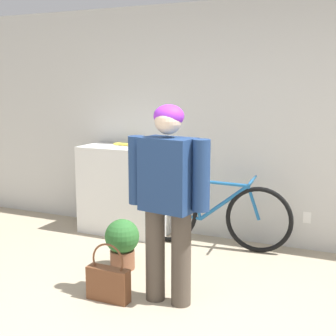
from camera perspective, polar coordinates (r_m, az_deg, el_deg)
The scene contains 7 objects.
wall_back at distance 5.09m, azimuth 11.02°, elevation 5.21°, with size 8.00×0.07×2.60m.
side_shelf at distance 5.47m, azimuth -5.30°, elevation -2.69°, with size 1.02×0.50×1.02m.
person at distance 3.61m, azimuth 0.01°, elevation -2.77°, with size 0.68×0.31×1.58m.
bicycle at distance 5.02m, azimuth 5.29°, elevation -5.52°, with size 1.70×0.46×0.77m.
banana at distance 5.45m, azimuth -5.24°, elevation 2.89°, with size 0.33×0.09×0.04m.
handbag at distance 3.90m, azimuth -7.29°, elevation -13.59°, with size 0.36×0.11×0.48m.
potted_plant at distance 4.47m, azimuth -5.60°, elevation -8.89°, with size 0.32×0.32×0.48m.
Camera 1 is at (1.17, -2.39, 1.73)m, focal length 50.00 mm.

